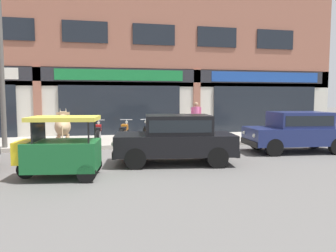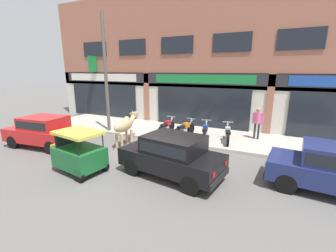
% 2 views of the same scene
% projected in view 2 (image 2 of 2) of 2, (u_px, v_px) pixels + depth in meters
% --- Properties ---
extents(ground_plane, '(90.00, 90.00, 0.00)m').
position_uv_depth(ground_plane, '(156.00, 161.00, 9.08)').
color(ground_plane, '#605E5B').
extents(sidewalk, '(19.00, 3.57, 0.16)m').
position_uv_depth(sidewalk, '(190.00, 134.00, 12.54)').
color(sidewalk, '#B7AFA3').
rests_on(sidewalk, ground).
extents(shop_building, '(23.00, 1.40, 8.39)m').
position_uv_depth(shop_building, '(204.00, 63.00, 13.38)').
color(shop_building, '#9E604C').
rests_on(shop_building, ground).
extents(cow, '(0.62, 2.15, 1.61)m').
position_uv_depth(cow, '(125.00, 125.00, 10.76)').
color(cow, tan).
rests_on(cow, ground).
extents(car_0, '(3.71, 1.90, 1.46)m').
position_uv_depth(car_0, '(335.00, 167.00, 6.56)').
color(car_0, black).
rests_on(car_0, ground).
extents(car_1, '(3.74, 1.98, 1.46)m').
position_uv_depth(car_1, '(44.00, 130.00, 10.65)').
color(car_1, black).
rests_on(car_1, ground).
extents(car_2, '(3.76, 2.07, 1.46)m').
position_uv_depth(car_2, '(172.00, 154.00, 7.63)').
color(car_2, black).
rests_on(car_2, ground).
extents(auto_rickshaw, '(2.07, 1.39, 1.52)m').
position_uv_depth(auto_rickshaw, '(78.00, 154.00, 8.04)').
color(auto_rickshaw, black).
rests_on(auto_rickshaw, ground).
extents(motorcycle_0, '(0.52, 1.81, 0.88)m').
position_uv_depth(motorcycle_0, '(166.00, 127.00, 12.27)').
color(motorcycle_0, black).
rests_on(motorcycle_0, sidewalk).
extents(motorcycle_1, '(0.69, 1.78, 0.88)m').
position_uv_depth(motorcycle_1, '(184.00, 129.00, 11.83)').
color(motorcycle_1, black).
rests_on(motorcycle_1, sidewalk).
extents(motorcycle_2, '(0.61, 1.79, 0.88)m').
position_uv_depth(motorcycle_2, '(205.00, 132.00, 11.36)').
color(motorcycle_2, black).
rests_on(motorcycle_2, sidewalk).
extents(motorcycle_3, '(0.65, 1.79, 0.88)m').
position_uv_depth(motorcycle_3, '(228.00, 134.00, 10.91)').
color(motorcycle_3, black).
rests_on(motorcycle_3, sidewalk).
extents(pedestrian, '(0.50, 0.32, 1.60)m').
position_uv_depth(pedestrian, '(258.00, 120.00, 11.24)').
color(pedestrian, '#2D2D33').
rests_on(pedestrian, sidewalk).
extents(utility_pole, '(0.18, 0.18, 6.35)m').
position_uv_depth(utility_pole, '(106.00, 74.00, 12.34)').
color(utility_pole, '#595651').
rests_on(utility_pole, sidewalk).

